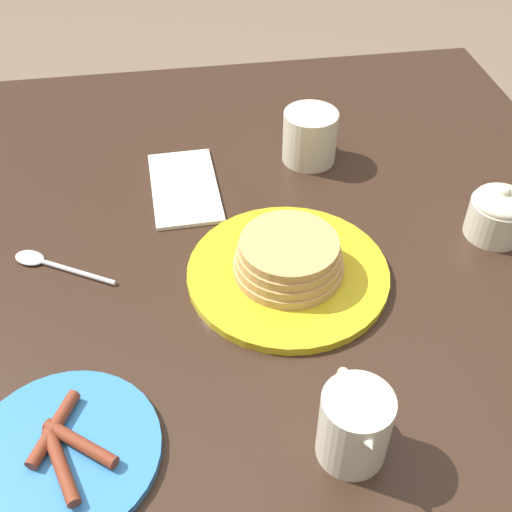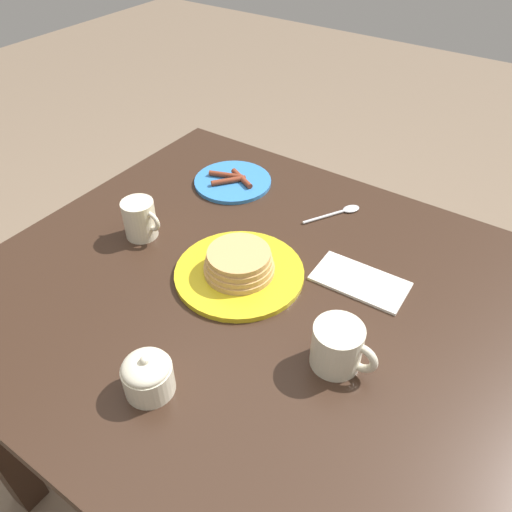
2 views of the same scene
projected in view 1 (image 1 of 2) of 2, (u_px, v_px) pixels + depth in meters
The scene contains 9 objects.
ground_plane at pixel (278, 501), 1.40m from camera, with size 8.00×8.00×0.00m, color #7A6651.
dining_table at pixel (287, 309), 0.98m from camera, with size 1.11×0.97×0.75m.
pancake_plate at pixel (288, 265), 0.83m from camera, with size 0.27×0.27×0.06m.
side_plate_bacon at pixel (65, 451), 0.65m from camera, with size 0.20×0.20×0.02m.
coffee_mug at pixel (309, 135), 1.02m from camera, with size 0.12×0.09×0.08m.
creamer_pitcher at pixel (355, 425), 0.63m from camera, with size 0.11×0.07×0.10m.
sugar_bowl at pixel (499, 213), 0.89m from camera, with size 0.08×0.08×0.08m.
napkin at pixel (184, 187), 0.99m from camera, with size 0.19×0.11×0.01m.
spoon at pixel (47, 263), 0.86m from camera, with size 0.09×0.14×0.01m.
Camera 1 is at (-0.65, 0.15, 1.35)m, focal length 45.00 mm.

